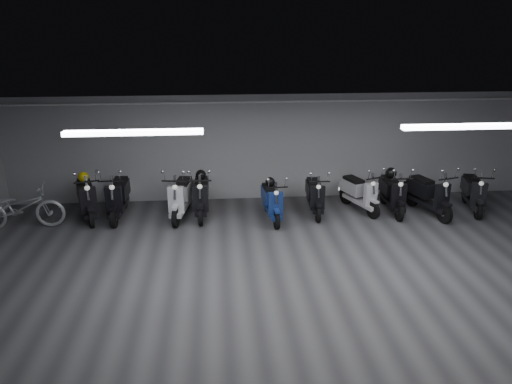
{
  "coord_description": "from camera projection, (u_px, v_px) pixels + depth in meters",
  "views": [
    {
      "loc": [
        -1.59,
        -7.48,
        4.58
      ],
      "look_at": [
        -0.74,
        2.5,
        1.05
      ],
      "focal_mm": 34.28,
      "sensor_mm": 36.0,
      "label": 1
    }
  ],
  "objects": [
    {
      "name": "floor",
      "position": [
        309.0,
        293.0,
        8.68
      ],
      "size": [
        14.0,
        10.0,
        0.01
      ],
      "primitive_type": "cube",
      "color": "#37373A",
      "rests_on": "ground"
    },
    {
      "name": "ceiling",
      "position": [
        316.0,
        139.0,
        7.75
      ],
      "size": [
        14.0,
        10.0,
        0.01
      ],
      "primitive_type": "cube",
      "color": "gray",
      "rests_on": "ground"
    },
    {
      "name": "back_wall",
      "position": [
        276.0,
        147.0,
        12.92
      ],
      "size": [
        14.0,
        0.01,
        2.8
      ],
      "primitive_type": "cube",
      "color": "gray",
      "rests_on": "ground"
    },
    {
      "name": "fluor_strip_left",
      "position": [
        134.0,
        132.0,
        8.47
      ],
      "size": [
        2.4,
        0.18,
        0.08
      ],
      "primitive_type": "cube",
      "color": "white",
      "rests_on": "ceiling"
    },
    {
      "name": "fluor_strip_right",
      "position": [
        466.0,
        126.0,
        8.95
      ],
      "size": [
        2.4,
        0.18,
        0.08
      ],
      "primitive_type": "cube",
      "color": "white",
      "rests_on": "ceiling"
    },
    {
      "name": "conduit",
      "position": [
        277.0,
        102.0,
        12.43
      ],
      "size": [
        13.6,
        0.05,
        0.05
      ],
      "primitive_type": "cylinder",
      "rotation": [
        0.0,
        1.57,
        0.0
      ],
      "color": "white",
      "rests_on": "back_wall"
    },
    {
      "name": "scooter_0",
      "position": [
        86.0,
        192.0,
        11.72
      ],
      "size": [
        1.2,
        1.97,
        1.39
      ],
      "primitive_type": null,
      "rotation": [
        0.0,
        0.0,
        0.34
      ],
      "color": "black",
      "rests_on": "floor"
    },
    {
      "name": "scooter_1",
      "position": [
        117.0,
        190.0,
        11.78
      ],
      "size": [
        0.65,
        1.89,
        1.4
      ],
      "primitive_type": null,
      "rotation": [
        0.0,
        0.0,
        -0.01
      ],
      "color": "black",
      "rests_on": "floor"
    },
    {
      "name": "scooter_2",
      "position": [
        181.0,
        190.0,
        11.81
      ],
      "size": [
        0.92,
        1.95,
        1.39
      ],
      "primitive_type": null,
      "rotation": [
        0.0,
        0.0,
        -0.16
      ],
      "color": "silver",
      "rests_on": "floor"
    },
    {
      "name": "scooter_3",
      "position": [
        201.0,
        190.0,
        11.9
      ],
      "size": [
        0.63,
        1.84,
        1.37
      ],
      "primitive_type": null,
      "rotation": [
        0.0,
        0.0,
        -0.01
      ],
      "color": "black",
      "rests_on": "floor"
    },
    {
      "name": "scooter_4",
      "position": [
        272.0,
        195.0,
        11.67
      ],
      "size": [
        0.71,
        1.72,
        1.25
      ],
      "primitive_type": null,
      "rotation": [
        0.0,
        0.0,
        0.09
      ],
      "color": "navy",
      "rests_on": "floor"
    },
    {
      "name": "scooter_5",
      "position": [
        315.0,
        189.0,
        12.06
      ],
      "size": [
        0.64,
        1.71,
        1.26
      ],
      "primitive_type": null,
      "rotation": [
        0.0,
        0.0,
        -0.05
      ],
      "color": "black",
      "rests_on": "floor"
    },
    {
      "name": "scooter_6",
      "position": [
        360.0,
        187.0,
        12.23
      ],
      "size": [
        1.13,
        1.8,
        1.27
      ],
      "primitive_type": null,
      "rotation": [
        0.0,
        0.0,
        0.35
      ],
      "color": "silver",
      "rests_on": "floor"
    },
    {
      "name": "scooter_7",
      "position": [
        393.0,
        187.0,
        12.15
      ],
      "size": [
        0.63,
        1.77,
        1.31
      ],
      "primitive_type": null,
      "rotation": [
        0.0,
        0.0,
        -0.03
      ],
      "color": "black",
      "rests_on": "floor"
    },
    {
      "name": "scooter_8",
      "position": [
        429.0,
        188.0,
        12.0
      ],
      "size": [
        1.1,
        1.93,
        1.37
      ],
      "primitive_type": null,
      "rotation": [
        0.0,
        0.0,
        0.28
      ],
      "color": "black",
      "rests_on": "floor"
    },
    {
      "name": "scooter_9",
      "position": [
        474.0,
        186.0,
        12.24
      ],
      "size": [
        0.97,
        1.82,
        1.29
      ],
      "primitive_type": null,
      "rotation": [
        0.0,
        0.0,
        -0.23
      ],
      "color": "black",
      "rests_on": "floor"
    },
    {
      "name": "bicycle",
      "position": [
        19.0,
        203.0,
        11.19
      ],
      "size": [
        1.99,
        0.87,
        1.25
      ],
      "primitive_type": "imported",
      "rotation": [
        0.0,
        0.0,
        1.67
      ],
      "color": "silver",
      "rests_on": "floor"
    },
    {
      "name": "helmet_0",
      "position": [
        83.0,
        177.0,
        11.85
      ],
      "size": [
        0.26,
        0.26,
        0.26
      ],
      "primitive_type": "sphere",
      "color": "gold",
      "rests_on": "scooter_0"
    },
    {
      "name": "helmet_1",
      "position": [
        201.0,
        175.0,
        12.04
      ],
      "size": [
        0.26,
        0.26,
        0.26
      ],
      "primitive_type": "sphere",
      "color": "black",
      "rests_on": "scooter_3"
    },
    {
      "name": "helmet_2",
      "position": [
        391.0,
        173.0,
        12.28
      ],
      "size": [
        0.28,
        0.28,
        0.28
      ],
      "primitive_type": "sphere",
      "color": "black",
      "rests_on": "scooter_7"
    },
    {
      "name": "helmet_3",
      "position": [
        270.0,
        182.0,
        11.8
      ],
      "size": [
        0.23,
        0.23,
        0.23
      ],
      "primitive_type": "sphere",
      "color": "black",
      "rests_on": "scooter_4"
    }
  ]
}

